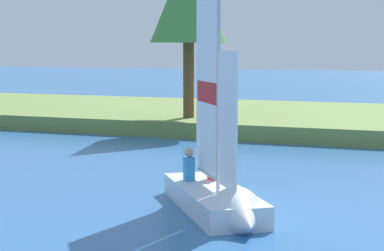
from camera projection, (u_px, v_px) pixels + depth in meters
shore_bank at (240, 117)px, 31.45m from camera, size 80.00×11.83×0.61m
sailboat at (221, 196)px, 14.08m from camera, size 3.53×4.26×5.43m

